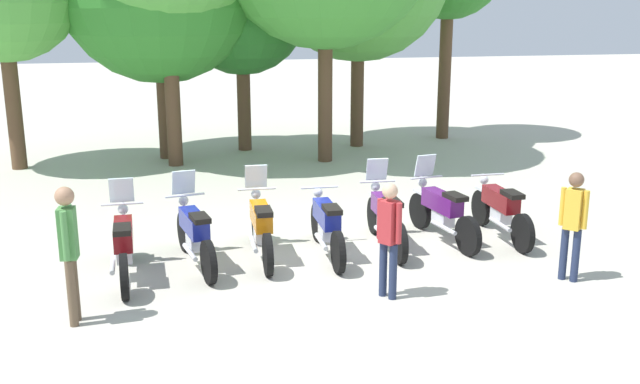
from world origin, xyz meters
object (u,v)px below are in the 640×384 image
person_0 (573,219)px  person_1 (69,244)px  tree_3 (241,8)px  motorcycle_4 (386,216)px  motorcycle_3 (327,225)px  motorcycle_6 (500,209)px  person_2 (389,232)px  motorcycle_2 (261,226)px  motorcycle_0 (124,244)px  motorcycle_1 (194,233)px  motorcycle_5 (442,211)px

person_0 → person_1: bearing=-42.4°
person_0 → tree_3: tree_3 is taller
motorcycle_4 → person_1: size_ratio=1.24×
motorcycle_3 → motorcycle_6: 3.10m
motorcycle_6 → person_0: bearing=-177.9°
motorcycle_6 → person_2: 3.42m
motorcycle_2 → motorcycle_6: 4.12m
motorcycle_2 → person_1: bearing=127.6°
motorcycle_0 → person_2: 3.86m
motorcycle_0 → person_0: bearing=-104.9°
motorcycle_4 → tree_3: bearing=10.5°
motorcycle_1 → tree_3: 9.57m
motorcycle_2 → person_2: size_ratio=1.36×
motorcycle_2 → motorcycle_3: motorcycle_2 is taller
motorcycle_0 → motorcycle_6: 6.21m
motorcycle_0 → motorcycle_3: bearing=-85.4°
motorcycle_5 → motorcycle_6: motorcycle_5 is taller
motorcycle_5 → person_0: 2.44m
motorcycle_1 → person_2: person_2 is taller
motorcycle_0 → motorcycle_5: (5.14, 0.71, 0.00)m
motorcycle_3 → person_0: person_0 is taller
motorcycle_6 → tree_3: tree_3 is taller
motorcycle_3 → person_2: 1.96m
motorcycle_4 → motorcycle_3: bearing=102.5°
motorcycle_2 → motorcycle_5: size_ratio=1.01×
motorcycle_0 → motorcycle_6: motorcycle_0 is taller
motorcycle_3 → person_1: 4.11m
motorcycle_5 → motorcycle_2: bearing=84.1°
motorcycle_2 → motorcycle_4: bearing=-86.9°
motorcycle_0 → tree_3: 10.10m
motorcycle_2 → person_1: person_1 is taller
motorcycle_3 → person_1: (-3.63, -1.86, 0.54)m
motorcycle_4 → person_2: size_ratio=1.36×
motorcycle_6 → tree_3: 9.75m
motorcycle_4 → motorcycle_5: bearing=-81.7°
person_1 → tree_3: tree_3 is taller
motorcycle_2 → person_0: (4.23, -1.89, 0.41)m
motorcycle_1 → motorcycle_2: (1.04, 0.16, 0.00)m
motorcycle_4 → tree_3: (-1.41, 8.59, 3.24)m
motorcycle_3 → person_2: size_ratio=1.36×
motorcycle_3 → tree_3: size_ratio=0.40×
motorcycle_2 → motorcycle_5: bearing=-85.4°
motorcycle_3 → motorcycle_2: bearing=83.5°
motorcycle_4 → motorcycle_1: bearing=95.9°
motorcycle_5 → motorcycle_0: bearing=87.9°
motorcycle_1 → person_0: bearing=-119.5°
person_0 → person_2: 2.75m
motorcycle_5 → person_2: person_2 is taller
motorcycle_0 → person_1: (-0.54, -1.48, 0.53)m
motorcycle_5 → person_1: size_ratio=1.23×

